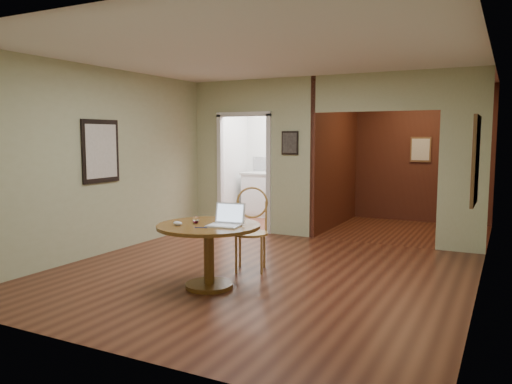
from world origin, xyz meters
The scene contains 11 objects.
floor centered at (0.00, 0.00, 0.00)m, with size 5.00×5.00×0.00m, color #421D12.
room_shell centered at (-0.47, 3.10, 1.29)m, with size 5.20×7.50×5.00m.
dining_table centered at (-0.23, -0.68, 0.54)m, with size 1.17×1.17×0.73m.
chair centered at (-0.17, 0.23, 0.59)m, with size 0.58×0.58×1.06m.
open_laptop centered at (-0.01, -0.65, 0.79)m, with size 0.38×0.34×0.24m.
closed_laptop centered at (-0.14, -0.36, 0.74)m, with size 0.34×0.22×0.03m, color silver.
mouse centered at (-0.50, -0.90, 0.75)m, with size 0.12×0.06×0.05m, color silver.
wine_glass centered at (-0.39, -0.70, 0.77)m, with size 0.08×0.08×0.09m, color white, non-canonical shape.
pen centered at (-0.19, -0.90, 0.73)m, with size 0.01×0.01×0.13m, color navy.
kitchen_cabinet centered at (-1.35, 4.20, 0.47)m, with size 2.06×0.60×0.94m.
grocery_bag centered at (-1.05, 4.20, 1.11)m, with size 0.34×0.29×0.34m, color beige.
Camera 1 is at (2.76, -5.35, 1.72)m, focal length 35.00 mm.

